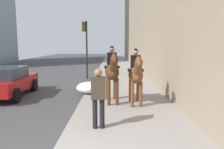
# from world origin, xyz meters

# --- Properties ---
(mounted_horse_near) EXTENTS (2.15, 0.68, 2.34)m
(mounted_horse_near) POSITION_xyz_m (4.84, -1.35, 1.43)
(mounted_horse_near) COLOR #4C2B16
(mounted_horse_near) RESTS_ON sidewalk_slab
(mounted_horse_far) EXTENTS (2.15, 0.60, 2.24)m
(mounted_horse_far) POSITION_xyz_m (4.59, -2.27, 1.35)
(mounted_horse_far) COLOR brown
(mounted_horse_far) RESTS_ON sidewalk_slab
(pedestrian_greeting) EXTENTS (0.28, 0.41, 1.70)m
(pedestrian_greeting) POSITION_xyz_m (2.11, -0.96, 1.10)
(pedestrian_greeting) COLOR black
(pedestrian_greeting) RESTS_ON sidewalk_slab
(car_near_lane) EXTENTS (3.94, 2.07, 1.44)m
(car_near_lane) POSITION_xyz_m (6.37, 3.69, 0.75)
(car_near_lane) COLOR maroon
(car_near_lane) RESTS_ON ground
(traffic_light_near_curb) EXTENTS (0.20, 0.44, 4.19)m
(traffic_light_near_curb) POSITION_xyz_m (11.94, 0.57, 2.79)
(traffic_light_near_curb) COLOR black
(traffic_light_near_curb) RESTS_ON ground
(snow_pile_far) EXTENTS (1.49, 1.14, 0.51)m
(snow_pile_far) POSITION_xyz_m (6.75, -0.15, 0.38)
(snow_pile_far) COLOR white
(snow_pile_far) RESTS_ON sidewalk_slab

